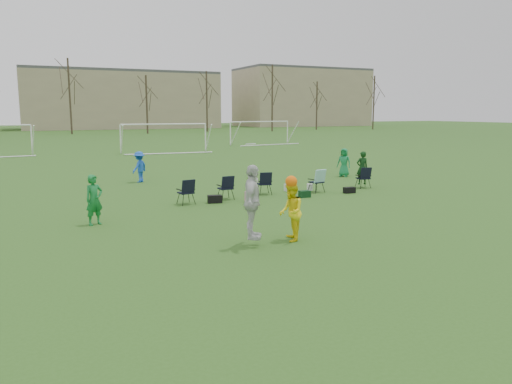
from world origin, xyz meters
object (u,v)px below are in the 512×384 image
fielder_green_near (94,200)px  goal_mid (164,130)px  fielder_green_far (344,162)px  fielder_blue (139,167)px  goal_right (260,126)px  center_contest (269,206)px

fielder_green_near → goal_mid: goal_mid is taller
fielder_green_near → fielder_green_far: fielder_green_near is taller
fielder_blue → goal_mid: goal_mid is taller
fielder_blue → fielder_green_far: (10.48, -2.50, -0.00)m
fielder_green_near → goal_mid: bearing=47.6°
fielder_green_far → goal_right: goal_right is taller
fielder_blue → fielder_green_far: size_ratio=1.00×
fielder_green_near → goal_right: 38.71m
center_contest → goal_mid: center_contest is taller
fielder_blue → center_contest: center_contest is taller
fielder_blue → fielder_green_far: 10.78m
fielder_green_near → fielder_green_far: size_ratio=1.03×
center_contest → goal_right: center_contest is taller
goal_mid → fielder_green_near: bearing=-105.3°
fielder_green_far → goal_mid: goal_mid is taller
center_contest → fielder_green_near: bearing=131.8°
fielder_green_near → goal_mid: (9.23, 26.35, 1.14)m
fielder_blue → goal_mid: bearing=-151.8°
fielder_green_far → goal_right: (7.44, 25.99, 1.16)m
fielder_green_near → center_contest: center_contest is taller
center_contest → goal_mid: size_ratio=0.37×
goal_right → fielder_green_near: bearing=-131.3°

